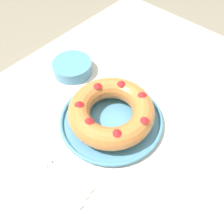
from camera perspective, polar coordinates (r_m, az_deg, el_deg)
The scene contains 8 objects.
ground_plane at distance 1.52m, azimuth -0.61°, elevation -19.02°, with size 8.00×8.00×0.00m, color gray.
dining_table at distance 0.93m, azimuth -0.94°, elevation -6.14°, with size 1.39×0.95×0.73m.
serving_dish at distance 0.86m, azimuth 0.00°, elevation -1.89°, with size 0.34×0.34×0.02m.
bundt_cake at distance 0.82m, azimuth 0.00°, elevation 0.03°, with size 0.27×0.27×0.08m.
fork at distance 0.79m, azimuth -12.00°, elevation -12.35°, with size 0.02×0.21×0.01m.
serving_knife at distance 0.77m, azimuth -12.00°, elevation -15.21°, with size 0.02×0.23×0.01m.
cake_knife at distance 0.78m, azimuth -8.93°, elevation -12.96°, with size 0.02×0.19×0.01m.
side_bowl at distance 1.02m, azimuth -8.64°, elevation 9.60°, with size 0.15×0.15×0.05m, color #518EB2.
Camera 1 is at (-0.36, -0.34, 1.43)m, focal length 42.00 mm.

